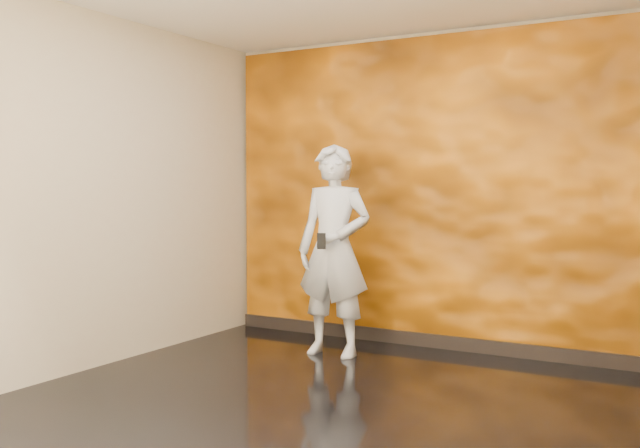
{
  "coord_description": "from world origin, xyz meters",
  "views": [
    {
      "loc": [
        2.3,
        -4.03,
        1.43
      ],
      "look_at": [
        -0.48,
        0.87,
        1.13
      ],
      "focal_mm": 40.0,
      "sensor_mm": 36.0,
      "label": 1
    }
  ],
  "objects": [
    {
      "name": "phone",
      "position": [
        -0.52,
        0.97,
        0.99
      ],
      "size": [
        0.07,
        0.04,
        0.13
      ],
      "primitive_type": "cube",
      "rotation": [
        0.0,
        0.0,
        0.37
      ],
      "color": "black",
      "rests_on": "man"
    },
    {
      "name": "man",
      "position": [
        -0.56,
        1.25,
        0.89
      ],
      "size": [
        0.68,
        0.46,
        1.79
      ],
      "primitive_type": "imported",
      "rotation": [
        0.0,
        0.0,
        0.06
      ],
      "color": "#999EA7",
      "rests_on": "ground"
    },
    {
      "name": "feature_wall",
      "position": [
        0.0,
        1.96,
        1.38
      ],
      "size": [
        3.9,
        0.06,
        2.75
      ],
      "primitive_type": "cube",
      "color": "orange",
      "rests_on": "ground"
    },
    {
      "name": "room",
      "position": [
        0.0,
        0.0,
        1.4
      ],
      "size": [
        4.02,
        4.02,
        2.81
      ],
      "color": "black",
      "rests_on": "ground"
    },
    {
      "name": "baseboard",
      "position": [
        0.0,
        1.92,
        0.06
      ],
      "size": [
        3.9,
        0.04,
        0.12
      ],
      "primitive_type": "cube",
      "color": "black",
      "rests_on": "ground"
    }
  ]
}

